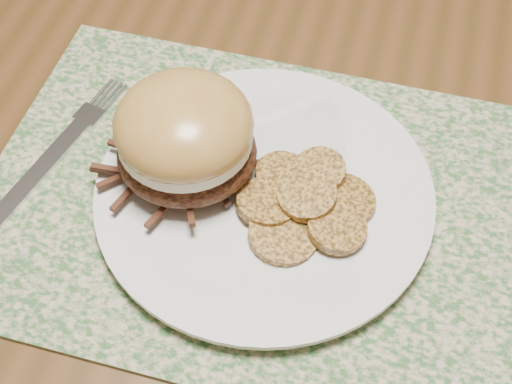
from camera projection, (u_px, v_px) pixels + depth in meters
dining_table at (512, 240)px, 0.67m from camera, size 1.50×0.90×0.75m
placemat at (253, 202)px, 0.59m from camera, size 0.45×0.33×0.00m
dinner_plate at (264, 194)px, 0.58m from camera, size 0.26×0.26×0.02m
pork_sandwich at (185, 137)px, 0.55m from camera, size 0.14×0.13×0.09m
roasted_potatoes at (306, 203)px, 0.56m from camera, size 0.13×0.12×0.03m
fork at (56, 153)px, 0.62m from camera, size 0.06×0.20×0.00m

